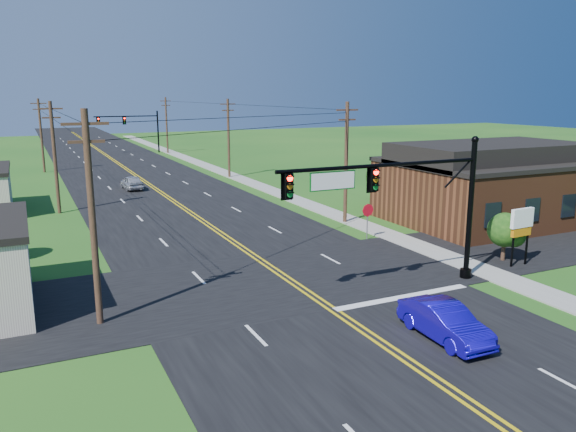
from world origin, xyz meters
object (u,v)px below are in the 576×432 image
signal_mast_main (400,196)px  blue_car (445,323)px  signal_mast_far (131,125)px  stop_sign (368,214)px

signal_mast_main → blue_car: size_ratio=2.57×
signal_mast_far → signal_mast_main: bearing=-90.1°
blue_car → signal_mast_far: bearing=90.3°
signal_mast_far → blue_car: size_ratio=2.50×
signal_mast_main → stop_sign: bearing=65.1°
signal_mast_main → signal_mast_far: size_ratio=1.03×
signal_mast_main → blue_car: 7.03m
stop_sign → signal_mast_far: bearing=91.1°
signal_mast_far → blue_car: 77.61m
signal_mast_far → blue_car: (-1.81, -77.50, -3.82)m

